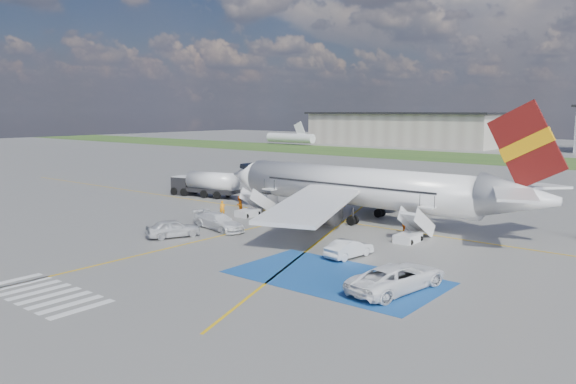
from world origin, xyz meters
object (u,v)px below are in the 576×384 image
at_px(gpu_cart, 268,201).
at_px(van_white_b, 218,219).
at_px(van_white_a, 398,273).
at_px(car_silver_a, 173,228).
at_px(car_silver_b, 349,248).
at_px(fuel_tanker, 205,186).
at_px(airliner, 367,188).

distance_m(gpu_cart, van_white_b, 12.19).
bearing_deg(gpu_cart, van_white_b, -49.78).
bearing_deg(gpu_cart, van_white_a, -12.38).
distance_m(car_silver_a, car_silver_b, 16.21).
bearing_deg(van_white_a, car_silver_b, -26.74).
bearing_deg(fuel_tanker, car_silver_b, -33.75).
relative_size(airliner, car_silver_a, 7.85).
relative_size(fuel_tanker, car_silver_b, 2.31).
height_order(gpu_cart, van_white_b, van_white_b).
xyz_separation_m(gpu_cart, van_white_b, (3.94, -11.53, 0.16)).
relative_size(airliner, car_silver_b, 8.74).
height_order(fuel_tanker, van_white_b, fuel_tanker).
bearing_deg(gpu_cart, airliner, 24.15).
height_order(van_white_a, van_white_b, van_white_a).
relative_size(car_silver_a, van_white_b, 0.93).
xyz_separation_m(van_white_a, van_white_b, (-21.70, 5.60, -0.11)).
relative_size(gpu_cart, van_white_a, 0.44).
distance_m(van_white_a, van_white_b, 22.41).
distance_m(airliner, van_white_a, 22.10).
bearing_deg(car_silver_a, gpu_cart, -54.51).
distance_m(gpu_cart, car_silver_a, 16.75).
distance_m(airliner, car_silver_a, 19.61).
height_order(fuel_tanker, car_silver_b, fuel_tanker).
xyz_separation_m(car_silver_b, van_white_b, (-15.10, 0.93, 0.30)).
distance_m(car_silver_b, van_white_a, 8.09).
height_order(car_silver_a, van_white_b, van_white_b).
xyz_separation_m(airliner, van_white_b, (-8.74, -12.15, -2.40)).
bearing_deg(van_white_b, gpu_cart, 30.54).
height_order(gpu_cart, van_white_a, van_white_a).
distance_m(car_silver_b, van_white_b, 15.13).
distance_m(gpu_cart, van_white_a, 30.83).
bearing_deg(car_silver_a, van_white_b, -73.14).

